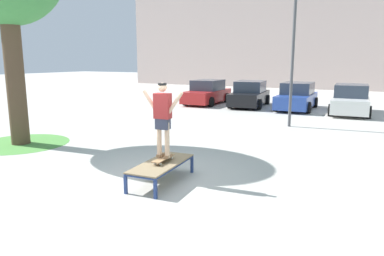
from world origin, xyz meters
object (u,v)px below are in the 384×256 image
car_white (350,100)px  skater (163,115)px  skate_box (162,165)px  skateboard (163,158)px  car_blue (297,97)px  car_black (250,95)px  light_post (294,32)px  car_red (207,93)px

car_white → skater: bearing=-102.9°
skate_box → skater: skater is taller
skater → skateboard: bearing=-85.7°
car_white → car_blue: bearing=172.6°
skate_box → car_black: car_black is taller
skateboard → light_post: 8.92m
skateboard → car_red: size_ratio=0.19×
skate_box → car_white: bearing=77.2°
skateboard → skater: 0.99m
car_blue → car_red: bearing=179.4°
car_red → skateboard: bearing=-69.0°
car_red → skate_box: bearing=-69.1°
skater → car_black: 14.10m
skate_box → skater: 1.12m
skate_box → car_white: size_ratio=0.46×
skate_box → skater: (-0.01, 0.10, 1.12)m
light_post → skate_box: bearing=-97.3°
car_red → car_blue: bearing=-0.6°
skate_box → skateboard: 0.16m
car_red → car_blue: (5.57, -0.05, 0.00)m
skater → car_red: 14.79m
skater → car_blue: skater is taller
skate_box → light_post: size_ratio=0.33×
skater → car_white: 13.74m
skate_box → light_post: 9.05m
skate_box → light_post: bearing=82.7°
car_white → light_post: 6.35m
car_red → light_post: size_ratio=0.72×
skate_box → skater: bearing=93.9°
skateboard → light_post: size_ratio=0.14×
skateboard → car_white: bearing=77.1°
skate_box → car_blue: car_blue is taller
skater → light_post: (1.07, 8.22, 2.29)m
skater → car_red: (-5.30, 13.78, -0.84)m
car_blue → light_post: light_post is taller
skate_box → skateboard: size_ratio=2.40×
skater → car_black: (-2.51, 13.85, -0.84)m
skate_box → car_white: (3.05, 13.46, 0.28)m
skate_box → car_black: size_ratio=0.45×
skater → car_red: skater is taller
skater → car_blue: size_ratio=0.40×
light_post → car_red: bearing=138.9°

